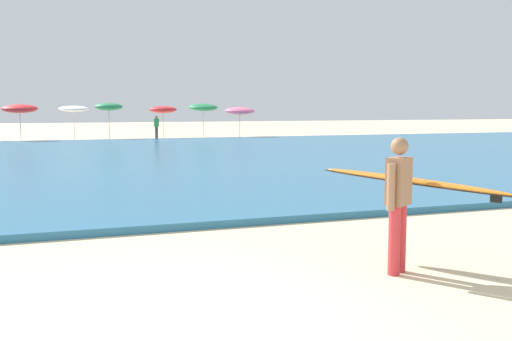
{
  "coord_description": "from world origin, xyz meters",
  "views": [
    {
      "loc": [
        -1.04,
        -5.64,
        2.1
      ],
      "look_at": [
        2.13,
        3.15,
        1.1
      ],
      "focal_mm": 41.46,
      "sensor_mm": 36.0,
      "label": 1
    }
  ],
  "objects_px": {
    "surfer_with_board": "(406,191)",
    "beachgoer_near_row_left": "(156,127)",
    "beach_umbrella_8": "(240,111)",
    "beach_umbrella_3": "(20,109)",
    "beach_umbrella_5": "(109,107)",
    "beach_umbrella_4": "(74,109)",
    "beach_umbrella_6": "(163,110)",
    "beach_umbrella_7": "(203,107)"
  },
  "relations": [
    {
      "from": "surfer_with_board",
      "to": "beach_umbrella_5",
      "type": "bearing_deg",
      "value": 90.54
    },
    {
      "from": "surfer_with_board",
      "to": "beach_umbrella_3",
      "type": "xyz_separation_m",
      "value": [
        -5.67,
        32.14,
        1.0
      ]
    },
    {
      "from": "beach_umbrella_3",
      "to": "beach_umbrella_5",
      "type": "xyz_separation_m",
      "value": [
        5.36,
        1.02,
        0.12
      ]
    },
    {
      "from": "surfer_with_board",
      "to": "beachgoer_near_row_left",
      "type": "height_order",
      "value": "surfer_with_board"
    },
    {
      "from": "beachgoer_near_row_left",
      "to": "beach_umbrella_7",
      "type": "bearing_deg",
      "value": 26.3
    },
    {
      "from": "surfer_with_board",
      "to": "beach_umbrella_8",
      "type": "relative_size",
      "value": 1.1
    },
    {
      "from": "beach_umbrella_4",
      "to": "beach_umbrella_7",
      "type": "relative_size",
      "value": 0.93
    },
    {
      "from": "beach_umbrella_3",
      "to": "beach_umbrella_4",
      "type": "xyz_separation_m",
      "value": [
        3.22,
        2.26,
        -0.01
      ]
    },
    {
      "from": "beach_umbrella_6",
      "to": "beach_umbrella_7",
      "type": "bearing_deg",
      "value": 15.9
    },
    {
      "from": "beach_umbrella_3",
      "to": "beach_umbrella_6",
      "type": "height_order",
      "value": "beach_umbrella_3"
    },
    {
      "from": "beach_umbrella_3",
      "to": "beach_umbrella_5",
      "type": "bearing_deg",
      "value": 10.77
    },
    {
      "from": "beach_umbrella_4",
      "to": "beach_umbrella_6",
      "type": "height_order",
      "value": "beach_umbrella_4"
    },
    {
      "from": "beachgoer_near_row_left",
      "to": "beach_umbrella_4",
      "type": "bearing_deg",
      "value": 160.16
    },
    {
      "from": "beach_umbrella_8",
      "to": "beach_umbrella_3",
      "type": "bearing_deg",
      "value": -179.99
    },
    {
      "from": "beach_umbrella_3",
      "to": "beach_umbrella_5",
      "type": "height_order",
      "value": "beach_umbrella_5"
    },
    {
      "from": "surfer_with_board",
      "to": "beach_umbrella_5",
      "type": "xyz_separation_m",
      "value": [
        -0.31,
        33.16,
        1.12
      ]
    },
    {
      "from": "beach_umbrella_3",
      "to": "beach_umbrella_6",
      "type": "relative_size",
      "value": 1.07
    },
    {
      "from": "beach_umbrella_4",
      "to": "beach_umbrella_3",
      "type": "bearing_deg",
      "value": -144.98
    },
    {
      "from": "beach_umbrella_8",
      "to": "beachgoer_near_row_left",
      "type": "height_order",
      "value": "beach_umbrella_8"
    },
    {
      "from": "beach_umbrella_8",
      "to": "beach_umbrella_6",
      "type": "bearing_deg",
      "value": 164.9
    },
    {
      "from": "beach_umbrella_5",
      "to": "beachgoer_near_row_left",
      "type": "xyz_separation_m",
      "value": [
        2.98,
        -0.61,
        -1.3
      ]
    },
    {
      "from": "surfer_with_board",
      "to": "beach_umbrella_6",
      "type": "xyz_separation_m",
      "value": [
        3.3,
        33.5,
        0.93
      ]
    },
    {
      "from": "surfer_with_board",
      "to": "beach_umbrella_4",
      "type": "height_order",
      "value": "beach_umbrella_4"
    },
    {
      "from": "beach_umbrella_4",
      "to": "beach_umbrella_5",
      "type": "xyz_separation_m",
      "value": [
        2.14,
        -1.24,
        0.13
      ]
    },
    {
      "from": "beach_umbrella_6",
      "to": "beach_umbrella_3",
      "type": "bearing_deg",
      "value": -171.37
    },
    {
      "from": "beach_umbrella_5",
      "to": "beach_umbrella_7",
      "type": "relative_size",
      "value": 0.99
    },
    {
      "from": "beach_umbrella_4",
      "to": "beachgoer_near_row_left",
      "type": "relative_size",
      "value": 1.45
    },
    {
      "from": "beach_umbrella_8",
      "to": "beachgoer_near_row_left",
      "type": "bearing_deg",
      "value": 175.86
    },
    {
      "from": "surfer_with_board",
      "to": "beach_umbrella_7",
      "type": "bearing_deg",
      "value": 79.54
    },
    {
      "from": "beach_umbrella_7",
      "to": "beach_umbrella_8",
      "type": "bearing_deg",
      "value": -48.24
    },
    {
      "from": "beach_umbrella_7",
      "to": "beach_umbrella_4",
      "type": "bearing_deg",
      "value": 179.81
    },
    {
      "from": "surfer_with_board",
      "to": "beachgoer_near_row_left",
      "type": "distance_m",
      "value": 32.66
    },
    {
      "from": "surfer_with_board",
      "to": "beach_umbrella_8",
      "type": "height_order",
      "value": "beach_umbrella_8"
    },
    {
      "from": "beach_umbrella_7",
      "to": "beachgoer_near_row_left",
      "type": "relative_size",
      "value": 1.55
    },
    {
      "from": "beach_umbrella_6",
      "to": "beachgoer_near_row_left",
      "type": "xyz_separation_m",
      "value": [
        -0.63,
        -0.95,
        -1.12
      ]
    },
    {
      "from": "beach_umbrella_5",
      "to": "beach_umbrella_6",
      "type": "bearing_deg",
      "value": 5.4
    },
    {
      "from": "beach_umbrella_6",
      "to": "beachgoer_near_row_left",
      "type": "distance_m",
      "value": 1.59
    },
    {
      "from": "surfer_with_board",
      "to": "beach_umbrella_4",
      "type": "distance_m",
      "value": 34.49
    },
    {
      "from": "beach_umbrella_5",
      "to": "beach_umbrella_7",
      "type": "height_order",
      "value": "beach_umbrella_7"
    },
    {
      "from": "beachgoer_near_row_left",
      "to": "surfer_with_board",
      "type": "bearing_deg",
      "value": -94.68
    },
    {
      "from": "surfer_with_board",
      "to": "beach_umbrella_7",
      "type": "distance_m",
      "value": 34.96
    },
    {
      "from": "beach_umbrella_3",
      "to": "beach_umbrella_7",
      "type": "bearing_deg",
      "value": 10.51
    }
  ]
}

